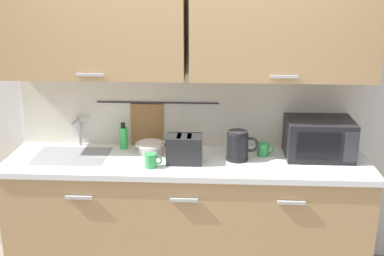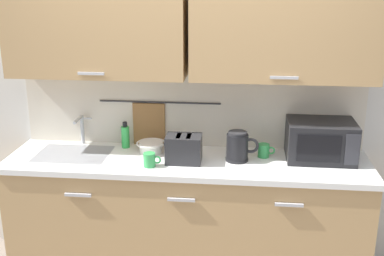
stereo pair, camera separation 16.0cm
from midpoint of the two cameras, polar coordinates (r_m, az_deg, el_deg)
counter_unit at (r=3.57m, az=-2.06°, el=-10.33°), size 2.53×0.64×0.90m
back_wall_assembly at (r=3.44m, az=-1.74°, el=7.43°), size 3.70×0.41×2.50m
sink_faucet at (r=3.71m, az=-14.41°, el=0.01°), size 0.09×0.17×0.22m
microwave at (r=3.49m, az=13.40°, el=-1.19°), size 0.46×0.35×0.27m
electric_kettle at (r=3.36m, az=4.05°, el=-2.11°), size 0.23×0.16×0.21m
dish_soap_bottle at (r=3.61m, az=-9.30°, el=-1.09°), size 0.06×0.06×0.20m
mug_near_sink at (r=3.25m, az=-6.26°, el=-3.83°), size 0.12×0.08×0.09m
mixing_bowl at (r=3.51m, az=-6.23°, el=-2.25°), size 0.21×0.21×0.08m
toaster at (r=3.31m, az=-2.30°, el=-2.48°), size 0.26×0.17×0.19m
mug_by_kettle at (r=3.46m, az=7.06°, el=-2.51°), size 0.12×0.08×0.09m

